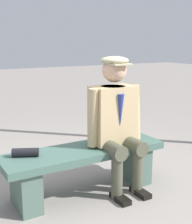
{
  "coord_description": "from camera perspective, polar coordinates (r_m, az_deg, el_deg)",
  "views": [
    {
      "loc": [
        1.36,
        2.55,
        1.48
      ],
      "look_at": [
        -0.13,
        0.0,
        0.81
      ],
      "focal_mm": 50.16,
      "sensor_mm": 36.0,
      "label": 1
    }
  ],
  "objects": [
    {
      "name": "seated_man",
      "position": [
        3.1,
        3.62,
        -1.0
      ],
      "size": [
        0.6,
        0.58,
        1.34
      ],
      "color": "tan",
      "rests_on": "ground"
    },
    {
      "name": "bench",
      "position": [
        3.12,
        -2.08,
        -9.37
      ],
      "size": [
        1.62,
        0.47,
        0.46
      ],
      "color": "#44655A",
      "rests_on": "ground"
    },
    {
      "name": "rolled_magazine",
      "position": [
        2.92,
        -12.73,
        -7.2
      ],
      "size": [
        0.25,
        0.17,
        0.08
      ],
      "primitive_type": "cylinder",
      "rotation": [
        0.0,
        1.57,
        -0.45
      ],
      "color": "black",
      "rests_on": "bench"
    },
    {
      "name": "ground_plane",
      "position": [
        3.25,
        -2.03,
        -14.37
      ],
      "size": [
        30.0,
        30.0,
        0.0
      ],
      "primitive_type": "plane",
      "color": "gray"
    }
  ]
}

